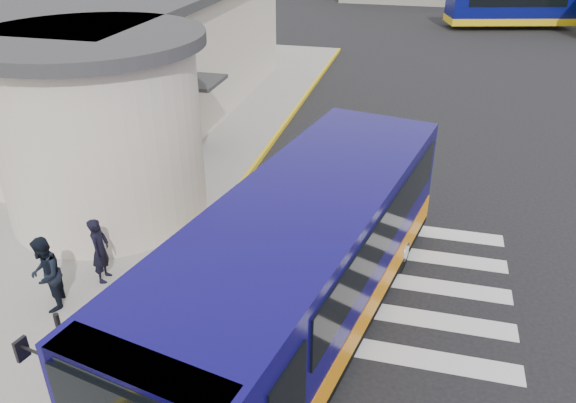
% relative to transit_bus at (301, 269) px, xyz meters
% --- Properties ---
extents(ground, '(140.00, 140.00, 0.00)m').
position_rel_transit_bus_xyz_m(ground, '(0.84, 2.87, -1.43)').
color(ground, black).
rests_on(ground, ground).
extents(sidewalk, '(10.00, 34.00, 0.15)m').
position_rel_transit_bus_xyz_m(sidewalk, '(-8.16, 6.87, -1.36)').
color(sidewalk, gray).
rests_on(sidewalk, ground).
extents(curb_strip, '(0.12, 34.00, 0.16)m').
position_rel_transit_bus_xyz_m(curb_strip, '(-3.21, 6.87, -1.35)').
color(curb_strip, yellow).
rests_on(curb_strip, ground).
extents(station_building, '(12.70, 18.70, 4.80)m').
position_rel_transit_bus_xyz_m(station_building, '(-10.01, 9.78, 1.13)').
color(station_building, beige).
rests_on(station_building, ground).
extents(crosswalk, '(8.00, 5.35, 0.01)m').
position_rel_transit_bus_xyz_m(crosswalk, '(0.34, 2.07, -1.43)').
color(crosswalk, silver).
rests_on(crosswalk, ground).
extents(transit_bus, '(5.21, 10.93, 3.00)m').
position_rel_transit_bus_xyz_m(transit_bus, '(0.00, 0.00, 0.00)').
color(transit_bus, '#0D0758').
rests_on(transit_bus, ground).
extents(pedestrian_a, '(0.46, 0.62, 1.56)m').
position_rel_transit_bus_xyz_m(pedestrian_a, '(-4.64, 0.32, -0.50)').
color(pedestrian_a, black).
rests_on(pedestrian_a, sidewalk).
extents(pedestrian_b, '(0.92, 1.01, 1.67)m').
position_rel_transit_bus_xyz_m(pedestrian_b, '(-5.19, -0.84, -0.45)').
color(pedestrian_b, black).
rests_on(pedestrian_b, sidewalk).
extents(bollard, '(0.10, 0.10, 1.24)m').
position_rel_transit_bus_xyz_m(bollard, '(-3.87, -2.31, -0.66)').
color(bollard, black).
rests_on(bollard, sidewalk).
extents(far_bus_a, '(8.65, 4.40, 2.15)m').
position_rel_transit_bus_xyz_m(far_bus_a, '(6.84, 33.26, -0.04)').
color(far_bus_a, '#070C5A').
rests_on(far_bus_a, ground).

